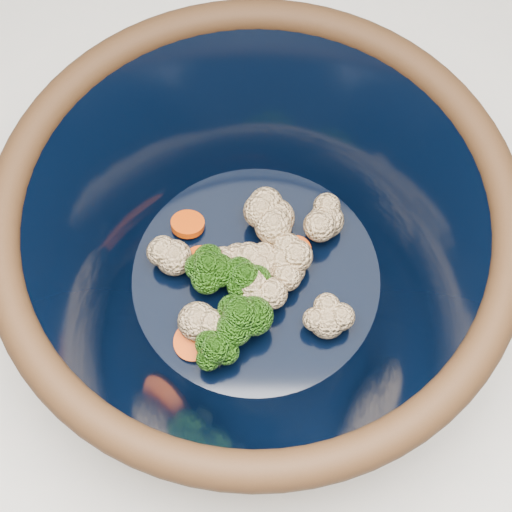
# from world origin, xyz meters

# --- Properties ---
(ground) EXTENTS (3.00, 3.00, 0.00)m
(ground) POSITION_xyz_m (0.00, 0.00, 0.00)
(ground) COLOR #9E7A54
(ground) RESTS_ON ground
(counter) EXTENTS (1.20, 1.20, 0.90)m
(counter) POSITION_xyz_m (0.00, 0.00, 0.45)
(counter) COLOR white
(counter) RESTS_ON ground
(mixing_bowl) EXTENTS (0.44, 0.44, 0.16)m
(mixing_bowl) POSITION_xyz_m (-0.07, -0.10, 0.99)
(mixing_bowl) COLOR black
(mixing_bowl) RESTS_ON counter
(vegetable_pile) EXTENTS (0.15, 0.15, 0.05)m
(vegetable_pile) POSITION_xyz_m (-0.07, -0.12, 0.95)
(vegetable_pile) COLOR #608442
(vegetable_pile) RESTS_ON mixing_bowl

